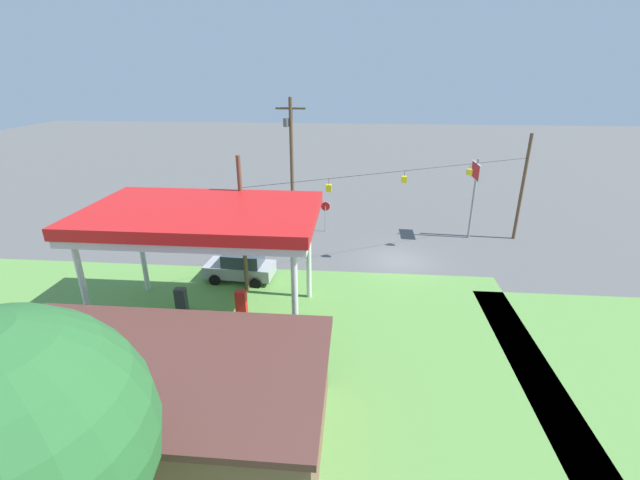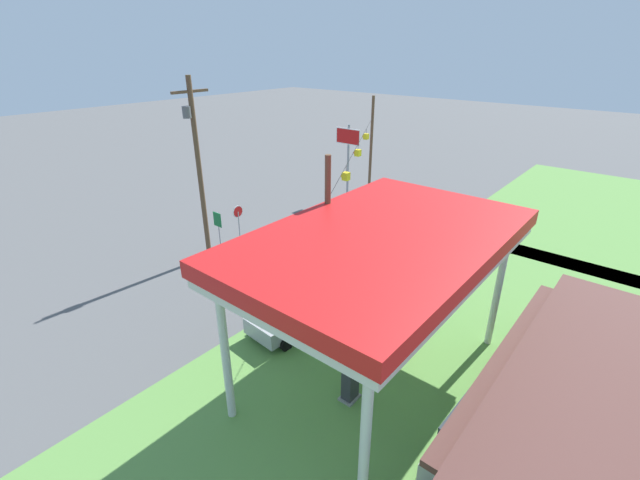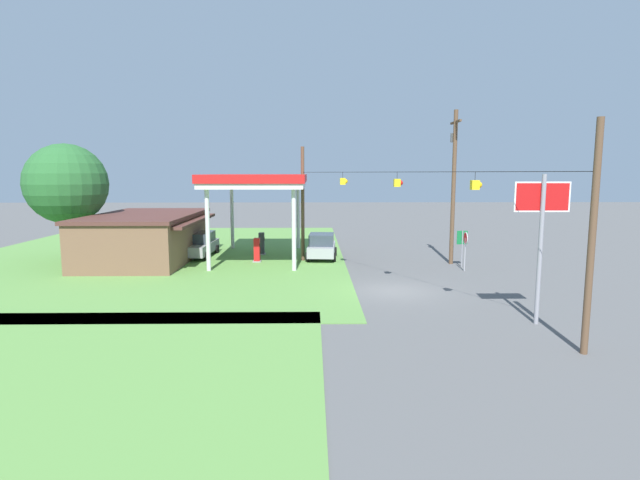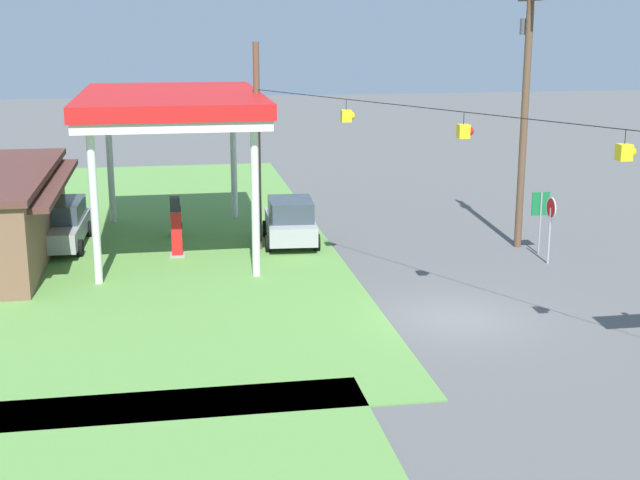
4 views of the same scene
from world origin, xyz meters
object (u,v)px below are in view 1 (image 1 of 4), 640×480
utility_pole_main (291,160)px  tree_behind_station (9,450)px  gas_station_canopy (202,218)px  stop_sign_overhead (475,182)px  gas_station_store (153,403)px  fuel_pump_far (182,304)px  route_sign (308,210)px  fuel_pump_near (242,306)px  stop_sign_roadside (325,210)px  car_at_pumps_rear (159,357)px  car_at_pumps_front (241,266)px

utility_pole_main → tree_behind_station: 26.56m
gas_station_canopy → stop_sign_overhead: stop_sign_overhead is taller
gas_station_store → fuel_pump_far: gas_station_store is taller
route_sign → utility_pole_main: bearing=18.0°
fuel_pump_near → utility_pole_main: utility_pole_main is taller
stop_sign_roadside → gas_station_store: bearing=-101.2°
route_sign → car_at_pumps_rear: bearing=76.9°
fuel_pump_near → fuel_pump_far: (3.18, 0.00, 0.00)m
route_sign → fuel_pump_near: bearing=82.2°
route_sign → tree_behind_station: tree_behind_station is taller
stop_sign_roadside → utility_pole_main: 4.72m
car_at_pumps_rear → stop_sign_roadside: 18.89m
gas_station_store → car_at_pumps_rear: (1.43, -3.37, -0.74)m
gas_station_store → car_at_pumps_rear: gas_station_store is taller
gas_station_canopy → car_at_pumps_front: gas_station_canopy is taller
fuel_pump_near → car_at_pumps_front: 4.67m
gas_station_store → route_sign: bearing=-97.4°
gas_station_canopy → car_at_pumps_rear: (0.77, 4.52, -4.62)m
gas_station_canopy → route_sign: bearing=-104.2°
stop_sign_roadside → route_sign: (1.44, -0.23, -0.10)m
fuel_pump_near → fuel_pump_far: bearing=0.0°
fuel_pump_near → car_at_pumps_front: bearing=-75.1°
stop_sign_roadside → fuel_pump_far: bearing=-115.7°
gas_station_canopy → stop_sign_overhead: (-15.99, -13.07, -1.14)m
car_at_pumps_front → stop_sign_roadside: stop_sign_roadside is taller
fuel_pump_near → car_at_pumps_rear: bearing=62.4°
gas_station_store → car_at_pumps_front: bearing=-88.8°
fuel_pump_far → gas_station_canopy: bearing=179.9°
gas_station_store → utility_pole_main: size_ratio=1.14×
fuel_pump_near → car_at_pumps_front: (1.20, -4.51, 0.14)m
gas_station_store → tree_behind_station: tree_behind_station is taller
car_at_pumps_rear → route_sign: route_sign is taller
stop_sign_roadside → route_sign: size_ratio=1.04×
fuel_pump_far → utility_pole_main: bearing=-106.2°
stop_sign_roadside → utility_pole_main: utility_pole_main is taller
car_at_pumps_rear → stop_sign_roadside: stop_sign_roadside is taller
car_at_pumps_front → utility_pole_main: 10.23m
stop_sign_overhead → fuel_pump_far: bearing=36.6°
fuel_pump_far → tree_behind_station: tree_behind_station is taller
stop_sign_overhead → car_at_pumps_rear: bearing=46.4°
car_at_pumps_rear → stop_sign_overhead: stop_sign_overhead is taller
fuel_pump_near → tree_behind_station: tree_behind_station is taller
car_at_pumps_rear → utility_pole_main: utility_pole_main is taller
stop_sign_overhead → utility_pole_main: (13.70, -0.27, 1.34)m
gas_station_canopy → tree_behind_station: bearing=93.7°
gas_station_canopy → gas_station_store: (-0.66, 7.89, -3.88)m
gas_station_store → fuel_pump_near: (-0.93, -7.89, -0.87)m
stop_sign_roadside → tree_behind_station: (4.04, 26.67, 3.59)m
stop_sign_roadside → car_at_pumps_front: bearing=-116.7°
fuel_pump_far → utility_pole_main: (-3.87, -13.34, 4.94)m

